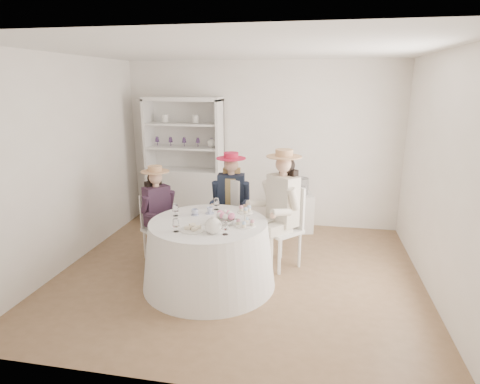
# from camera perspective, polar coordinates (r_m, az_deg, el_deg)

# --- Properties ---
(ground) EXTENTS (4.50, 4.50, 0.00)m
(ground) POSITION_cam_1_polar(r_m,az_deg,el_deg) (5.21, -0.21, -11.50)
(ground) COLOR brown
(ground) RESTS_ON ground
(ceiling) EXTENTS (4.50, 4.50, 0.00)m
(ceiling) POSITION_cam_1_polar(r_m,az_deg,el_deg) (4.66, -0.24, 19.62)
(ceiling) COLOR white
(ceiling) RESTS_ON wall_back
(wall_back) EXTENTS (4.50, 0.00, 4.50)m
(wall_back) POSITION_cam_1_polar(r_m,az_deg,el_deg) (6.70, 3.05, 6.70)
(wall_back) COLOR silver
(wall_back) RESTS_ON ground
(wall_front) EXTENTS (4.50, 0.00, 4.50)m
(wall_front) POSITION_cam_1_polar(r_m,az_deg,el_deg) (2.89, -7.82, -5.05)
(wall_front) COLOR silver
(wall_front) RESTS_ON ground
(wall_left) EXTENTS (0.00, 4.50, 4.50)m
(wall_left) POSITION_cam_1_polar(r_m,az_deg,el_deg) (5.63, -23.39, 3.81)
(wall_left) COLOR silver
(wall_left) RESTS_ON ground
(wall_right) EXTENTS (0.00, 4.50, 4.50)m
(wall_right) POSITION_cam_1_polar(r_m,az_deg,el_deg) (4.87, 26.78, 1.80)
(wall_right) COLOR silver
(wall_right) RESTS_ON ground
(tea_table) EXTENTS (1.58, 1.58, 0.79)m
(tea_table) POSITION_cam_1_polar(r_m,az_deg,el_deg) (4.82, -4.43, -8.67)
(tea_table) COLOR white
(tea_table) RESTS_ON ground
(hutch) EXTENTS (1.45, 0.97, 2.13)m
(hutch) POSITION_cam_1_polar(r_m,az_deg,el_deg) (6.87, -7.69, 1.75)
(hutch) COLOR silver
(hutch) RESTS_ON ground
(side_table) EXTENTS (0.49, 0.49, 0.62)m
(side_table) POSITION_cam_1_polar(r_m,az_deg,el_deg) (6.59, 8.41, -2.90)
(side_table) COLOR silver
(side_table) RESTS_ON ground
(hatbox) EXTENTS (0.31, 0.31, 0.27)m
(hatbox) POSITION_cam_1_polar(r_m,az_deg,el_deg) (6.47, 8.56, 0.82)
(hatbox) COLOR black
(hatbox) RESTS_ON side_table
(guest_left) EXTENTS (0.56, 0.54, 1.30)m
(guest_left) POSITION_cam_1_polar(r_m,az_deg,el_deg) (5.46, -11.59, -2.23)
(guest_left) COLOR silver
(guest_left) RESTS_ON ground
(guest_mid) EXTENTS (0.53, 0.55, 1.43)m
(guest_mid) POSITION_cam_1_polar(r_m,az_deg,el_deg) (5.60, -1.27, -0.67)
(guest_mid) COLOR silver
(guest_mid) RESTS_ON ground
(guest_right) EXTENTS (0.65, 0.66, 1.55)m
(guest_right) POSITION_cam_1_polar(r_m,az_deg,el_deg) (5.12, 5.88, -1.50)
(guest_right) COLOR silver
(guest_right) RESTS_ON ground
(spare_chair) EXTENTS (0.62, 0.62, 1.07)m
(spare_chair) POSITION_cam_1_polar(r_m,az_deg,el_deg) (5.71, -0.68, -2.80)
(spare_chair) COLOR silver
(spare_chair) RESTS_ON ground
(teacup_a) EXTENTS (0.11, 0.11, 0.07)m
(teacup_a) POSITION_cam_1_polar(r_m,az_deg,el_deg) (4.90, -6.43, -2.92)
(teacup_a) COLOR white
(teacup_a) RESTS_ON tea_table
(teacup_b) EXTENTS (0.09, 0.09, 0.07)m
(teacup_b) POSITION_cam_1_polar(r_m,az_deg,el_deg) (4.94, -4.33, -2.67)
(teacup_b) COLOR white
(teacup_b) RESTS_ON tea_table
(teacup_c) EXTENTS (0.11, 0.11, 0.07)m
(teacup_c) POSITION_cam_1_polar(r_m,az_deg,el_deg) (4.69, -1.18, -3.67)
(teacup_c) COLOR white
(teacup_c) RESTS_ON tea_table
(flower_bowl) EXTENTS (0.29, 0.29, 0.06)m
(flower_bowl) POSITION_cam_1_polar(r_m,az_deg,el_deg) (4.56, -2.15, -4.30)
(flower_bowl) COLOR white
(flower_bowl) RESTS_ON tea_table
(flower_arrangement) EXTENTS (0.19, 0.19, 0.07)m
(flower_arrangement) POSITION_cam_1_polar(r_m,az_deg,el_deg) (4.60, -2.01, -3.34)
(flower_arrangement) COLOR pink
(flower_arrangement) RESTS_ON tea_table
(table_teapot) EXTENTS (0.25, 0.18, 0.19)m
(table_teapot) POSITION_cam_1_polar(r_m,az_deg,el_deg) (4.30, -3.80, -4.83)
(table_teapot) COLOR white
(table_teapot) RESTS_ON tea_table
(sandwich_plate) EXTENTS (0.28, 0.28, 0.06)m
(sandwich_plate) POSITION_cam_1_polar(r_m,az_deg,el_deg) (4.42, -6.71, -5.22)
(sandwich_plate) COLOR white
(sandwich_plate) RESTS_ON tea_table
(cupcake_stand) EXTENTS (0.24, 0.24, 0.23)m
(cupcake_stand) POSITION_cam_1_polar(r_m,az_deg,el_deg) (4.50, 0.76, -3.82)
(cupcake_stand) COLOR white
(cupcake_stand) RESTS_ON tea_table
(stemware_set) EXTENTS (0.95, 0.92, 0.15)m
(stemware_set) POSITION_cam_1_polar(r_m,az_deg,el_deg) (4.65, -4.55, -3.34)
(stemware_set) COLOR white
(stemware_set) RESTS_ON tea_table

